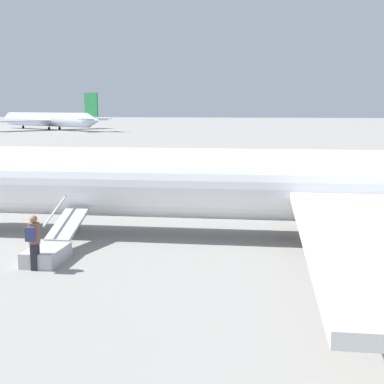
# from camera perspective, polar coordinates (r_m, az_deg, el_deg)

# --- Properties ---
(ground_plane) EXTENTS (600.00, 600.00, 0.00)m
(ground_plane) POSITION_cam_1_polar(r_m,az_deg,el_deg) (21.13, 12.13, -5.00)
(ground_plane) COLOR gray
(airplane_main) EXTENTS (35.62, 27.30, 7.16)m
(airplane_main) POSITION_cam_1_polar(r_m,az_deg,el_deg) (20.84, 15.16, 0.68)
(airplane_main) COLOR white
(airplane_main) RESTS_ON ground
(airplane_far_center) EXTENTS (37.26, 29.58, 8.56)m
(airplane_far_center) POSITION_cam_1_polar(r_m,az_deg,el_deg) (135.39, -15.10, 7.50)
(airplane_far_center) COLOR silver
(airplane_far_center) RESTS_ON ground
(boarding_stairs) EXTENTS (1.29, 4.08, 1.76)m
(boarding_stairs) POSITION_cam_1_polar(r_m,az_deg,el_deg) (18.58, -14.80, -5.80)
(boarding_stairs) COLOR #B2B2B7
(boarding_stairs) RESTS_ON ground
(passenger) EXTENTS (0.36, 0.55, 1.74)m
(passenger) POSITION_cam_1_polar(r_m,az_deg,el_deg) (17.31, -16.52, -4.81)
(passenger) COLOR #23232D
(passenger) RESTS_ON ground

